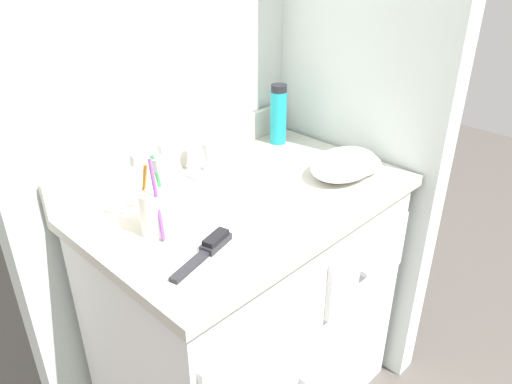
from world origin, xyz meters
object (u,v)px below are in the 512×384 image
Objects in this scene: hairbrush at (209,248)px; shaving_cream_can at (278,115)px; hand_towel at (348,164)px; toothbrush_cup at (155,210)px.

shaving_cream_can is at bearing 14.39° from hairbrush.
hand_towel reaches higher than hairbrush.
toothbrush_cup is 0.57m from hand_towel.
toothbrush_cup is 0.61m from shaving_cream_can.
hairbrush is (0.03, -0.15, -0.05)m from toothbrush_cup.
toothbrush_cup reaches higher than shaving_cream_can.
toothbrush_cup is 1.05× the size of hairbrush.
hairbrush is 0.52m from hand_towel.
shaving_cream_can is 0.31m from hand_towel.
toothbrush_cup reaches higher than hairbrush.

